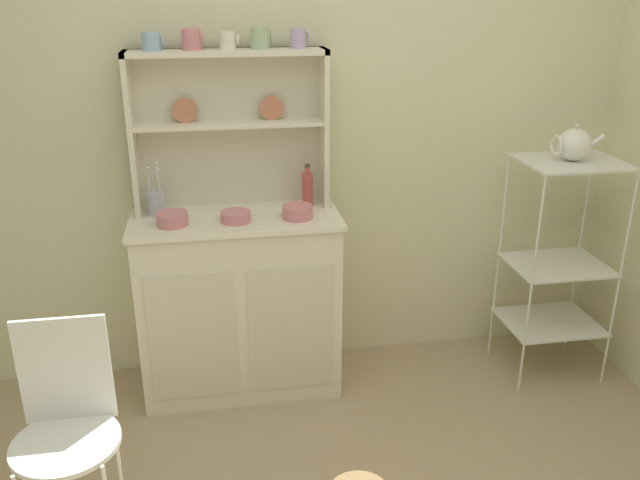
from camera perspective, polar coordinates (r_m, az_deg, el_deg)
wall_back at (r=3.22m, az=-1.59°, el=9.97°), size 3.84×0.05×2.50m
hutch_cabinet at (r=3.20m, az=-6.96°, el=-5.28°), size 0.95×0.45×0.89m
hutch_shelf_unit at (r=3.09m, az=-7.85°, el=10.40°), size 0.89×0.18×0.72m
bakers_rack at (r=3.43m, az=19.95°, el=-0.74°), size 0.47×0.38×1.11m
wire_chair at (r=2.46m, az=-21.06°, el=-14.02°), size 0.36×0.36×0.85m
cup_sky_0 at (r=3.01m, az=-14.34°, el=16.27°), size 0.09×0.08×0.08m
cup_rose_1 at (r=3.00m, az=-11.01°, el=16.62°), size 0.09×0.08×0.09m
cup_cream_2 at (r=3.00m, az=-7.97°, el=16.69°), size 0.08×0.07×0.08m
cup_sage_3 at (r=3.01m, az=-5.17°, el=16.95°), size 0.10×0.08×0.09m
cup_lilac_4 at (r=3.03m, az=-1.85°, el=16.99°), size 0.08×0.07×0.08m
bowl_mixing_large at (r=2.96m, az=-12.64°, el=1.80°), size 0.14×0.14×0.06m
bowl_floral_medium at (r=2.96m, az=-7.27°, el=2.02°), size 0.13×0.13×0.05m
bowl_cream_small at (r=2.98m, az=-1.95°, el=2.44°), size 0.14×0.14×0.06m
jam_bottle at (r=3.12m, az=-1.02°, el=4.45°), size 0.05×0.05×0.21m
utensil_jar at (r=3.10m, az=-13.94°, el=3.16°), size 0.08×0.08×0.25m
porcelain_teapot at (r=3.28m, az=21.07°, el=7.70°), size 0.24×0.15×0.17m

